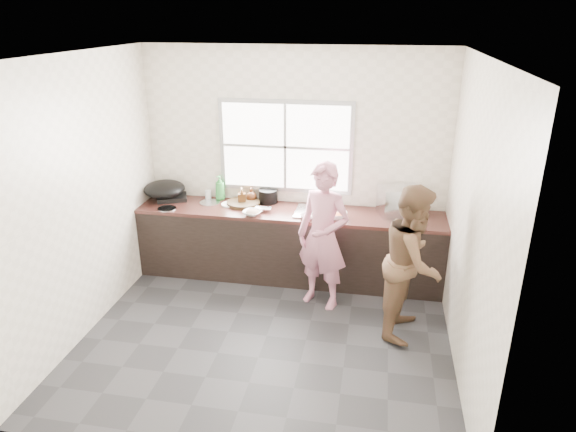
% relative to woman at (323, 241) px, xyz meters
% --- Properties ---
extents(floor, '(3.60, 3.20, 0.01)m').
position_rel_woman_xyz_m(floor, '(-0.46, -0.74, -0.76)').
color(floor, '#2B2B2E').
rests_on(floor, ground).
extents(ceiling, '(3.60, 3.20, 0.01)m').
position_rel_woman_xyz_m(ceiling, '(-0.46, -0.74, 1.95)').
color(ceiling, silver).
rests_on(ceiling, wall_back).
extents(wall_back, '(3.60, 0.01, 2.70)m').
position_rel_woman_xyz_m(wall_back, '(-0.46, 0.87, 0.60)').
color(wall_back, silver).
rests_on(wall_back, ground).
extents(wall_left, '(0.01, 3.20, 2.70)m').
position_rel_woman_xyz_m(wall_left, '(-2.27, -0.74, 0.60)').
color(wall_left, beige).
rests_on(wall_left, ground).
extents(wall_right, '(0.01, 3.20, 2.70)m').
position_rel_woman_xyz_m(wall_right, '(1.34, -0.74, 0.60)').
color(wall_right, beige).
rests_on(wall_right, ground).
extents(wall_front, '(3.60, 0.01, 2.70)m').
position_rel_woman_xyz_m(wall_front, '(-0.46, -2.34, 0.60)').
color(wall_front, beige).
rests_on(wall_front, ground).
extents(cabinet, '(3.60, 0.62, 0.82)m').
position_rel_woman_xyz_m(cabinet, '(-0.46, 0.55, -0.34)').
color(cabinet, black).
rests_on(cabinet, floor).
extents(countertop, '(3.60, 0.64, 0.04)m').
position_rel_woman_xyz_m(countertop, '(-0.46, 0.55, 0.09)').
color(countertop, '#381C17').
rests_on(countertop, cabinet).
extents(sink, '(0.55, 0.45, 0.02)m').
position_rel_woman_xyz_m(sink, '(-0.11, 0.55, 0.11)').
color(sink, silver).
rests_on(sink, countertop).
extents(faucet, '(0.02, 0.02, 0.30)m').
position_rel_woman_xyz_m(faucet, '(-0.11, 0.75, 0.26)').
color(faucet, silver).
rests_on(faucet, countertop).
extents(window_frame, '(1.60, 0.05, 1.10)m').
position_rel_woman_xyz_m(window_frame, '(-0.56, 0.85, 0.80)').
color(window_frame, '#9EA0A5').
rests_on(window_frame, wall_back).
extents(window_glazing, '(1.50, 0.01, 1.00)m').
position_rel_woman_xyz_m(window_glazing, '(-0.56, 0.83, 0.80)').
color(window_glazing, white).
rests_on(window_glazing, window_frame).
extents(woman, '(0.65, 0.54, 1.51)m').
position_rel_woman_xyz_m(woman, '(0.00, 0.00, 0.00)').
color(woman, pink).
rests_on(woman, floor).
extents(person_side, '(0.74, 0.87, 1.55)m').
position_rel_woman_xyz_m(person_side, '(0.92, -0.36, 0.02)').
color(person_side, brown).
rests_on(person_side, floor).
extents(cutting_board, '(0.46, 0.46, 0.04)m').
position_rel_woman_xyz_m(cutting_board, '(-1.05, 0.66, 0.13)').
color(cutting_board, black).
rests_on(cutting_board, countertop).
extents(cleaver, '(0.19, 0.10, 0.01)m').
position_rel_woman_xyz_m(cleaver, '(-0.76, 0.48, 0.15)').
color(cleaver, silver).
rests_on(cleaver, cutting_board).
extents(bowl_mince, '(0.25, 0.25, 0.05)m').
position_rel_woman_xyz_m(bowl_mince, '(-0.86, 0.34, 0.13)').
color(bowl_mince, silver).
rests_on(bowl_mince, countertop).
extents(bowl_crabs, '(0.26, 0.26, 0.06)m').
position_rel_woman_xyz_m(bowl_crabs, '(0.09, 0.41, 0.14)').
color(bowl_crabs, silver).
rests_on(bowl_crabs, countertop).
extents(bowl_held, '(0.24, 0.24, 0.06)m').
position_rel_woman_xyz_m(bowl_held, '(-0.23, 0.34, 0.14)').
color(bowl_held, silver).
rests_on(bowl_held, countertop).
extents(black_pot, '(0.26, 0.26, 0.16)m').
position_rel_woman_xyz_m(black_pot, '(-0.77, 0.78, 0.19)').
color(black_pot, black).
rests_on(black_pot, countertop).
extents(plate_food, '(0.22, 0.22, 0.02)m').
position_rel_woman_xyz_m(plate_food, '(-1.20, 0.61, 0.11)').
color(plate_food, white).
rests_on(plate_food, countertop).
extents(bottle_green, '(0.16, 0.16, 0.31)m').
position_rel_woman_xyz_m(bottle_green, '(-1.38, 0.78, 0.26)').
color(bottle_green, '#2B8335').
rests_on(bottle_green, countertop).
extents(bottle_brown_tall, '(0.11, 0.11, 0.19)m').
position_rel_woman_xyz_m(bottle_brown_tall, '(-1.07, 0.67, 0.20)').
color(bottle_brown_tall, '#4E2E13').
rests_on(bottle_brown_tall, countertop).
extents(bottle_brown_short, '(0.13, 0.13, 0.16)m').
position_rel_woman_xyz_m(bottle_brown_short, '(-0.98, 0.78, 0.19)').
color(bottle_brown_short, '#462411').
rests_on(bottle_brown_short, countertop).
extents(glass_jar, '(0.08, 0.08, 0.11)m').
position_rel_woman_xyz_m(glass_jar, '(-1.54, 0.78, 0.16)').
color(glass_jar, silver).
rests_on(glass_jar, countertop).
extents(burner, '(0.46, 0.46, 0.05)m').
position_rel_woman_xyz_m(burner, '(-1.98, 0.70, 0.13)').
color(burner, black).
rests_on(burner, countertop).
extents(wok, '(0.59, 0.59, 0.19)m').
position_rel_woman_xyz_m(wok, '(-2.03, 0.62, 0.26)').
color(wok, black).
rests_on(wok, burner).
extents(dish_rack, '(0.52, 0.44, 0.33)m').
position_rel_woman_xyz_m(dish_rack, '(0.79, 0.66, 0.27)').
color(dish_rack, '#B9BCC0').
rests_on(dish_rack, countertop).
extents(pot_lid_left, '(0.28, 0.28, 0.01)m').
position_rel_woman_xyz_m(pot_lid_left, '(-1.90, 0.35, 0.11)').
color(pot_lid_left, '#A4A8AB').
rests_on(pot_lid_left, countertop).
extents(pot_lid_right, '(0.29, 0.29, 0.01)m').
position_rel_woman_xyz_m(pot_lid_right, '(-1.47, 0.63, 0.11)').
color(pot_lid_right, silver).
rests_on(pot_lid_right, countertop).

